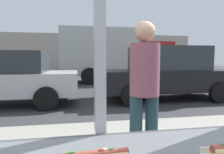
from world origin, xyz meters
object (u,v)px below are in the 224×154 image
object	(u,v)px
box_truck	(113,54)
parked_car_silver	(4,78)
parked_car_black	(166,73)
pedestrian	(144,87)

from	to	relation	value
box_truck	parked_car_silver	bearing A→B (deg)	-128.24
parked_car_silver	parked_car_black	bearing A→B (deg)	0.00
parked_car_silver	pedestrian	size ratio (longest dim) A/B	2.64
parked_car_black	parked_car_silver	bearing A→B (deg)	-180.00
parked_car_silver	pedestrian	bearing A→B (deg)	-56.56
pedestrian	parked_car_silver	bearing A→B (deg)	123.44
parked_car_silver	box_truck	xyz separation A→B (m)	(4.28, 5.42, 0.84)
pedestrian	parked_car_black	bearing A→B (deg)	62.23
parked_car_silver	box_truck	distance (m)	6.96
box_truck	pedestrian	size ratio (longest dim) A/B	3.94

